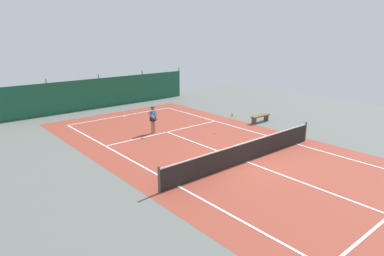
{
  "coord_description": "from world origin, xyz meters",
  "views": [
    {
      "loc": [
        -11.65,
        -9.84,
        5.98
      ],
      "look_at": [
        -0.22,
        3.73,
        0.9
      ],
      "focal_mm": 31.59,
      "sensor_mm": 36.0,
      "label": 1
    }
  ],
  "objects_px": {
    "tennis_ball_near_player": "(140,138)",
    "courtside_bench": "(260,117)",
    "tennis_ball_midcourt": "(215,133)",
    "parked_car": "(90,93)",
    "tennis_player": "(153,118)",
    "tennis_net": "(246,152)",
    "water_bottle": "(232,115)"
  },
  "relations": [
    {
      "from": "tennis_player",
      "to": "water_bottle",
      "type": "bearing_deg",
      "value": 158.1
    },
    {
      "from": "tennis_net",
      "to": "parked_car",
      "type": "relative_size",
      "value": 2.32
    },
    {
      "from": "tennis_player",
      "to": "tennis_ball_midcourt",
      "type": "xyz_separation_m",
      "value": [
        2.82,
        -2.48,
        -0.93
      ]
    },
    {
      "from": "tennis_net",
      "to": "parked_car",
      "type": "distance_m",
      "value": 17.84
    },
    {
      "from": "tennis_net",
      "to": "tennis_ball_near_player",
      "type": "distance_m",
      "value": 6.74
    },
    {
      "from": "tennis_ball_midcourt",
      "to": "courtside_bench",
      "type": "bearing_deg",
      "value": -0.6
    },
    {
      "from": "tennis_net",
      "to": "parked_car",
      "type": "bearing_deg",
      "value": 89.61
    },
    {
      "from": "tennis_player",
      "to": "tennis_ball_near_player",
      "type": "distance_m",
      "value": 1.54
    },
    {
      "from": "parked_car",
      "to": "courtside_bench",
      "type": "bearing_deg",
      "value": 108.56
    },
    {
      "from": "tennis_player",
      "to": "courtside_bench",
      "type": "bearing_deg",
      "value": 140.08
    },
    {
      "from": "tennis_ball_midcourt",
      "to": "courtside_bench",
      "type": "height_order",
      "value": "courtside_bench"
    },
    {
      "from": "tennis_net",
      "to": "tennis_ball_near_player",
      "type": "relative_size",
      "value": 153.33
    },
    {
      "from": "tennis_ball_midcourt",
      "to": "parked_car",
      "type": "relative_size",
      "value": 0.02
    },
    {
      "from": "tennis_player",
      "to": "parked_car",
      "type": "bearing_deg",
      "value": -114.74
    },
    {
      "from": "tennis_player",
      "to": "tennis_ball_midcourt",
      "type": "height_order",
      "value": "tennis_player"
    },
    {
      "from": "tennis_ball_midcourt",
      "to": "parked_car",
      "type": "height_order",
      "value": "parked_car"
    },
    {
      "from": "tennis_net",
      "to": "parked_car",
      "type": "xyz_separation_m",
      "value": [
        0.12,
        17.84,
        0.33
      ]
    },
    {
      "from": "tennis_net",
      "to": "tennis_ball_near_player",
      "type": "height_order",
      "value": "tennis_net"
    },
    {
      "from": "tennis_player",
      "to": "parked_car",
      "type": "xyz_separation_m",
      "value": [
        0.87,
        11.07,
        -0.12
      ]
    },
    {
      "from": "parked_car",
      "to": "water_bottle",
      "type": "distance_m",
      "value": 12.72
    },
    {
      "from": "water_bottle",
      "to": "tennis_ball_midcourt",
      "type": "bearing_deg",
      "value": -149.84
    },
    {
      "from": "tennis_ball_near_player",
      "to": "water_bottle",
      "type": "distance_m",
      "value": 7.93
    },
    {
      "from": "parked_car",
      "to": "courtside_bench",
      "type": "distance_m",
      "value": 14.94
    },
    {
      "from": "tennis_ball_near_player",
      "to": "parked_car",
      "type": "relative_size",
      "value": 0.02
    },
    {
      "from": "tennis_ball_near_player",
      "to": "courtside_bench",
      "type": "height_order",
      "value": "courtside_bench"
    },
    {
      "from": "tennis_ball_near_player",
      "to": "courtside_bench",
      "type": "distance_m",
      "value": 8.54
    },
    {
      "from": "tennis_net",
      "to": "tennis_ball_midcourt",
      "type": "relative_size",
      "value": 153.33
    },
    {
      "from": "tennis_ball_near_player",
      "to": "water_bottle",
      "type": "relative_size",
      "value": 0.28
    },
    {
      "from": "tennis_net",
      "to": "tennis_player",
      "type": "xyz_separation_m",
      "value": [
        -0.75,
        6.77,
        0.45
      ]
    },
    {
      "from": "tennis_player",
      "to": "parked_car",
      "type": "height_order",
      "value": "parked_car"
    },
    {
      "from": "tennis_ball_midcourt",
      "to": "parked_car",
      "type": "distance_m",
      "value": 13.71
    },
    {
      "from": "tennis_net",
      "to": "tennis_ball_near_player",
      "type": "xyz_separation_m",
      "value": [
        -1.93,
        6.44,
        -0.48
      ]
    }
  ]
}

